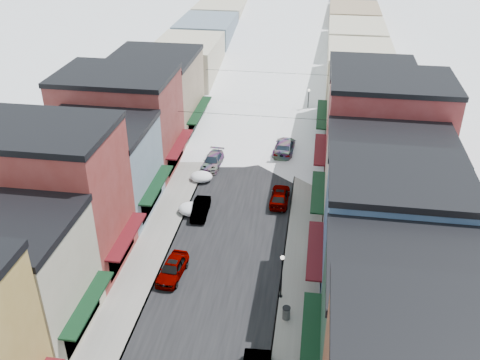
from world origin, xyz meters
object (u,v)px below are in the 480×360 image
(car_dark_hatch, at_px, (201,209))
(trash_can, at_px, (286,313))
(car_silver_sedan, at_px, (172,268))
(streetlamp_near, at_px, (282,271))

(car_dark_hatch, height_order, trash_can, car_dark_hatch)
(car_silver_sedan, distance_m, streetlamp_near, 9.30)
(car_dark_hatch, xyz_separation_m, streetlamp_near, (8.70, -10.72, 1.97))
(trash_can, distance_m, streetlamp_near, 3.09)
(car_silver_sedan, bearing_deg, streetlamp_near, -3.74)
(car_silver_sedan, relative_size, car_dark_hatch, 1.07)
(car_silver_sedan, distance_m, car_dark_hatch, 9.38)
(car_silver_sedan, height_order, streetlamp_near, streetlamp_near)
(trash_can, xyz_separation_m, streetlamp_near, (-0.60, 2.30, 1.96))
(car_dark_hatch, relative_size, trash_can, 3.92)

